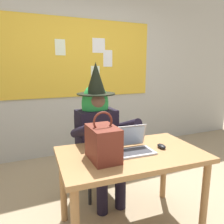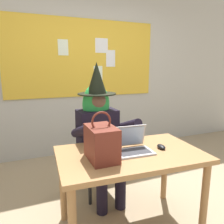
# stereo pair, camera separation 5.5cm
# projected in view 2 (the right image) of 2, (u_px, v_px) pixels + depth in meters

# --- Properties ---
(ground_plane) EXTENTS (24.00, 24.00, 0.00)m
(ground_plane) POSITION_uv_depth(u_px,v_px,m) (140.00, 221.00, 2.01)
(ground_plane) COLOR tan
(wall_back_bulletin) EXTENTS (6.73, 2.14, 2.84)m
(wall_back_bulletin) POSITION_uv_depth(u_px,v_px,m) (83.00, 66.00, 3.48)
(wall_back_bulletin) COLOR #B2B2AD
(wall_back_bulletin) RESTS_ON ground
(desk_main) EXTENTS (1.23, 0.78, 0.71)m
(desk_main) POSITION_uv_depth(u_px,v_px,m) (130.00, 163.00, 1.82)
(desk_main) COLOR #A37547
(desk_main) RESTS_ON ground
(chair_at_desk) EXTENTS (0.45, 0.45, 0.89)m
(chair_at_desk) POSITION_uv_depth(u_px,v_px,m) (95.00, 149.00, 2.47)
(chair_at_desk) COLOR black
(chair_at_desk) RESTS_ON ground
(person_costumed) EXTENTS (0.61, 0.68, 1.46)m
(person_costumed) POSITION_uv_depth(u_px,v_px,m) (99.00, 127.00, 2.30)
(person_costumed) COLOR black
(person_costumed) RESTS_ON ground
(laptop) EXTENTS (0.32, 0.27, 0.21)m
(laptop) POSITION_uv_depth(u_px,v_px,m) (132.00, 146.00, 1.82)
(laptop) COLOR #B7B7BC
(laptop) RESTS_ON desk_main
(computer_mouse) EXTENTS (0.07, 0.11, 0.03)m
(computer_mouse) POSITION_uv_depth(u_px,v_px,m) (161.00, 147.00, 1.88)
(computer_mouse) COLOR black
(computer_mouse) RESTS_ON desk_main
(handbag) EXTENTS (0.20, 0.30, 0.38)m
(handbag) POSITION_uv_depth(u_px,v_px,m) (101.00, 143.00, 1.64)
(handbag) COLOR maroon
(handbag) RESTS_ON desk_main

